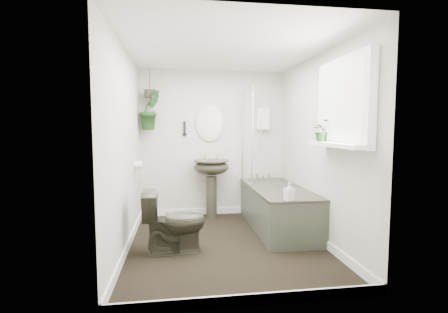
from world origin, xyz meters
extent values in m
cube|color=black|center=(0.00, 0.00, -0.01)|extent=(2.30, 2.80, 0.02)
cube|color=white|center=(0.00, 0.00, 2.31)|extent=(2.30, 2.80, 0.02)
cube|color=silver|center=(0.00, 1.41, 1.15)|extent=(2.30, 0.02, 2.30)
cube|color=silver|center=(0.00, -1.41, 1.15)|extent=(2.30, 0.02, 2.30)
cube|color=silver|center=(-1.16, 0.00, 1.15)|extent=(0.02, 2.80, 2.30)
cube|color=silver|center=(1.16, 0.00, 1.15)|extent=(0.02, 2.80, 2.30)
cube|color=white|center=(0.00, 0.00, 0.05)|extent=(2.30, 2.80, 0.10)
cube|color=white|center=(0.80, 1.34, 1.55)|extent=(0.20, 0.10, 0.35)
ellipsoid|color=beige|center=(-0.05, 1.37, 1.50)|extent=(0.46, 0.03, 0.62)
cylinder|color=black|center=(-0.45, 1.36, 1.40)|extent=(0.04, 0.04, 0.22)
cylinder|color=white|center=(-1.10, 0.70, 0.90)|extent=(0.11, 0.11, 0.11)
cube|color=white|center=(1.09, -0.70, 1.65)|extent=(0.08, 1.00, 0.90)
cube|color=white|center=(1.02, -0.70, 1.23)|extent=(0.18, 1.00, 0.04)
cube|color=white|center=(1.04, -0.70, 1.65)|extent=(0.01, 0.86, 0.76)
imported|color=#2C2B20|center=(-0.61, -0.17, 0.36)|extent=(0.72, 0.43, 0.71)
imported|color=black|center=(1.01, -0.40, 1.37)|extent=(0.22, 0.20, 0.24)
imported|color=black|center=(-0.97, 1.25, 1.67)|extent=(0.42, 0.41, 0.60)
imported|color=#363233|center=(0.69, -0.29, 0.68)|extent=(0.11, 0.11, 0.21)
cylinder|color=#392F27|center=(-0.97, 1.25, 1.91)|extent=(0.16, 0.16, 0.12)
camera|label=1|loc=(-0.56, -3.78, 1.39)|focal=26.00mm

